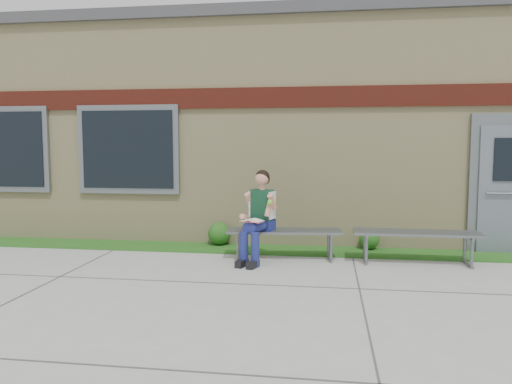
# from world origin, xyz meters

# --- Properties ---
(ground) EXTENTS (80.00, 80.00, 0.00)m
(ground) POSITION_xyz_m (0.00, 0.00, 0.00)
(ground) COLOR #9E9E99
(ground) RESTS_ON ground
(grass_strip) EXTENTS (16.00, 0.80, 0.02)m
(grass_strip) POSITION_xyz_m (0.00, 2.60, 0.01)
(grass_strip) COLOR #155017
(grass_strip) RESTS_ON ground
(school_building) EXTENTS (16.20, 6.22, 4.20)m
(school_building) POSITION_xyz_m (-0.00, 5.99, 2.10)
(school_building) COLOR beige
(school_building) RESTS_ON ground
(bench_left) EXTENTS (1.83, 0.68, 0.46)m
(bench_left) POSITION_xyz_m (-0.07, 2.00, 0.36)
(bench_left) COLOR slate
(bench_left) RESTS_ON ground
(bench_right) EXTENTS (1.88, 0.54, 0.49)m
(bench_right) POSITION_xyz_m (1.93, 2.00, 0.38)
(bench_right) COLOR slate
(bench_right) RESTS_ON ground
(girl) EXTENTS (0.57, 0.90, 1.40)m
(girl) POSITION_xyz_m (-0.45, 1.79, 0.73)
(girl) COLOR navy
(girl) RESTS_ON ground
(shrub_mid) EXTENTS (0.40, 0.40, 0.40)m
(shrub_mid) POSITION_xyz_m (-1.30, 2.85, 0.22)
(shrub_mid) COLOR #155017
(shrub_mid) RESTS_ON grass_strip
(shrub_east) EXTENTS (0.33, 0.33, 0.33)m
(shrub_east) POSITION_xyz_m (1.30, 2.85, 0.19)
(shrub_east) COLOR #155017
(shrub_east) RESTS_ON grass_strip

